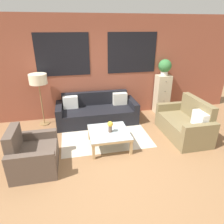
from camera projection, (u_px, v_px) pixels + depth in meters
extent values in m
plane|color=#8E6642|center=(119.00, 162.00, 3.98)|extent=(16.00, 16.00, 0.00)
cube|color=brown|center=(99.00, 68.00, 5.61)|extent=(8.40, 0.08, 2.80)
cube|color=black|center=(63.00, 55.00, 5.23)|extent=(1.40, 0.01, 1.10)
cube|color=black|center=(132.00, 53.00, 5.59)|extent=(1.40, 0.01, 1.10)
cube|color=beige|center=(104.00, 133.00, 5.04)|extent=(2.10, 1.71, 0.00)
cube|color=black|center=(98.00, 117.00, 5.50)|extent=(1.86, 0.72, 0.40)
cube|color=black|center=(95.00, 104.00, 5.82)|extent=(1.86, 0.16, 0.78)
cube|color=black|center=(60.00, 116.00, 5.34)|extent=(0.16, 0.88, 0.58)
cube|color=black|center=(132.00, 109.00, 5.73)|extent=(0.16, 0.88, 0.58)
cube|color=white|center=(70.00, 102.00, 5.47)|extent=(0.40, 0.16, 0.34)
cube|color=silver|center=(120.00, 99.00, 5.74)|extent=(0.40, 0.16, 0.34)
cube|color=olive|center=(179.00, 128.00, 4.85)|extent=(0.64, 1.16, 0.42)
cube|color=olive|center=(196.00, 117.00, 4.83)|extent=(0.16, 1.16, 0.92)
cube|color=olive|center=(170.00, 114.00, 5.41)|extent=(0.80, 0.14, 0.62)
cube|color=olive|center=(199.00, 138.00, 4.25)|extent=(0.80, 0.14, 0.62)
cube|color=white|center=(200.00, 119.00, 4.43)|extent=(0.16, 0.40, 0.34)
cube|color=brown|center=(40.00, 158.00, 3.78)|extent=(0.64, 0.66, 0.40)
cube|color=brown|center=(15.00, 150.00, 3.62)|extent=(0.16, 0.66, 0.84)
cube|color=brown|center=(32.00, 168.00, 3.38)|extent=(0.80, 0.14, 0.56)
cube|color=brown|center=(38.00, 143.00, 4.10)|extent=(0.80, 0.14, 0.56)
cube|color=silver|center=(109.00, 132.00, 4.36)|extent=(0.86, 0.86, 0.01)
cube|color=tan|center=(113.00, 143.00, 4.01)|extent=(0.86, 0.05, 0.05)
cube|color=tan|center=(106.00, 125.00, 4.74)|extent=(0.86, 0.05, 0.05)
cube|color=tan|center=(90.00, 135.00, 4.29)|extent=(0.05, 0.86, 0.05)
cube|color=tan|center=(127.00, 131.00, 4.45)|extent=(0.05, 0.86, 0.05)
cube|color=tan|center=(94.00, 151.00, 4.01)|extent=(0.05, 0.05, 0.37)
cube|color=tan|center=(131.00, 147.00, 4.16)|extent=(0.06, 0.05, 0.37)
cube|color=tan|center=(89.00, 132.00, 4.71)|extent=(0.05, 0.06, 0.37)
cube|color=tan|center=(122.00, 129.00, 4.86)|extent=(0.06, 0.06, 0.37)
cylinder|color=olive|center=(45.00, 123.00, 5.54)|extent=(0.28, 0.28, 0.02)
cylinder|color=olive|center=(42.00, 104.00, 5.31)|extent=(0.03, 0.03, 1.12)
cylinder|color=beige|center=(38.00, 79.00, 5.04)|extent=(0.45, 0.45, 0.26)
cube|color=#C6B793|center=(162.00, 94.00, 6.07)|extent=(0.41, 0.34, 1.17)
sphere|color=#38332D|center=(166.00, 82.00, 5.74)|extent=(0.02, 0.02, 0.02)
sphere|color=#38332D|center=(165.00, 91.00, 5.85)|extent=(0.02, 0.02, 0.02)
sphere|color=#38332D|center=(164.00, 101.00, 5.97)|extent=(0.02, 0.02, 0.02)
sphere|color=#38332D|center=(163.00, 110.00, 6.08)|extent=(0.02, 0.02, 0.02)
cylinder|color=silver|center=(164.00, 73.00, 5.81)|extent=(0.21, 0.21, 0.12)
sphere|color=#387A3D|center=(165.00, 66.00, 5.73)|extent=(0.37, 0.37, 0.37)
cylinder|color=brown|center=(110.00, 129.00, 4.31)|extent=(0.08, 0.08, 0.15)
sphere|color=gold|center=(110.00, 124.00, 4.26)|extent=(0.12, 0.12, 0.12)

